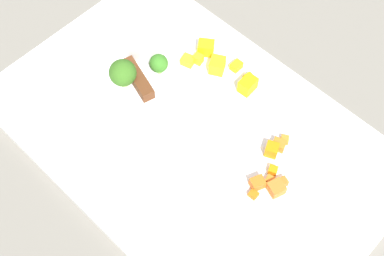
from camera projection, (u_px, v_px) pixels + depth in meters
The scene contains 22 objects.
ground_plane at pixel (192, 136), 0.72m from camera, with size 4.00×4.00×0.00m, color slate.
cutting_board at pixel (192, 134), 0.72m from camera, with size 0.55×0.35×0.01m, color white.
prep_bowl at pixel (148, 30), 0.78m from camera, with size 0.10×0.10×0.03m, color white.
chef_knife at pixel (158, 113), 0.72m from camera, with size 0.30×0.11×0.02m.
carrot_dice_0 at pixel (272, 150), 0.69m from camera, with size 0.02×0.02×0.02m, color orange.
carrot_dice_1 at pixel (257, 183), 0.66m from camera, with size 0.01×0.02×0.02m, color orange.
carrot_dice_2 at pixel (283, 182), 0.67m from camera, with size 0.01×0.01×0.01m, color orange.
carrot_dice_3 at pixel (270, 180), 0.67m from camera, with size 0.01×0.01×0.01m, color orange.
carrot_dice_4 at pixel (273, 170), 0.68m from camera, with size 0.01×0.01×0.01m, color orange.
carrot_dice_5 at pixel (276, 188), 0.66m from camera, with size 0.02×0.02×0.02m, color orange.
carrot_dice_6 at pixel (253, 194), 0.66m from camera, with size 0.01×0.01×0.01m, color orange.
carrot_dice_7 at pixel (285, 140), 0.70m from camera, with size 0.01×0.01×0.01m, color orange.
carrot_dice_8 at pixel (279, 145), 0.69m from camera, with size 0.01×0.02×0.01m, color orange.
pepper_dice_0 at pixel (188, 61), 0.77m from camera, with size 0.02×0.02×0.01m, color yellow.
pepper_dice_1 at pixel (198, 59), 0.77m from camera, with size 0.01×0.01×0.01m, color yellow.
pepper_dice_2 at pixel (217, 65), 0.76m from camera, with size 0.02×0.02×0.02m, color yellow.
pepper_dice_3 at pixel (236, 66), 0.76m from camera, with size 0.02×0.01×0.01m, color yellow.
pepper_dice_4 at pixel (206, 48), 0.77m from camera, with size 0.02×0.02×0.02m, color yellow.
pepper_dice_5 at pixel (248, 85), 0.74m from camera, with size 0.02×0.02×0.02m, color yellow.
pepper_dice_6 at pixel (246, 77), 0.75m from camera, with size 0.01×0.01×0.01m, color yellow.
broccoli_floret_0 at pixel (123, 73), 0.73m from camera, with size 0.04×0.04×0.05m.
broccoli_floret_1 at pixel (159, 64), 0.75m from camera, with size 0.03×0.03×0.03m.
Camera 1 is at (0.24, -0.25, 0.63)m, focal length 48.58 mm.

